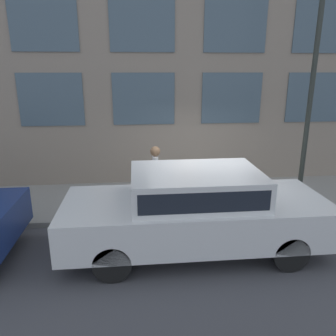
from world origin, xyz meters
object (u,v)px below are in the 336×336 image
parked_car_white_near (195,207)px  street_lamp (317,47)px  person (155,171)px  fire_hydrant (181,191)px

parked_car_white_near → street_lamp: 4.65m
person → parked_car_white_near: (-1.98, -0.64, -0.15)m
fire_hydrant → street_lamp: (0.01, -3.08, 3.34)m
person → parked_car_white_near: size_ratio=0.31×
fire_hydrant → parked_car_white_near: parked_car_white_near is taller
person → street_lamp: bearing=100.5°
street_lamp → parked_car_white_near: bearing=120.8°
parked_car_white_near → person: bearing=17.8°
parked_car_white_near → street_lamp: street_lamp is taller
fire_hydrant → person: bearing=74.5°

